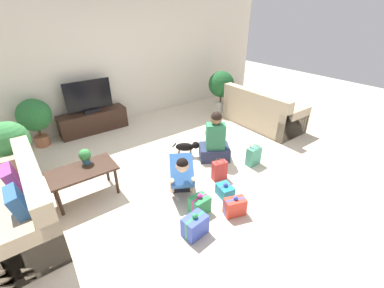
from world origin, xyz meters
The scene contains 20 objects.
ground_plane centered at (0.00, 0.00, 0.00)m, with size 16.00×16.00×0.00m, color beige.
wall_back centered at (0.00, 2.63, 1.30)m, with size 8.40×0.06×2.60m.
sofa_left centered at (-2.41, 0.09, 0.30)m, with size 0.86×1.74×0.84m.
sofa_right centered at (2.41, 0.38, 0.30)m, with size 0.86×1.74×0.84m.
coffee_table centered at (-1.56, 0.24, 0.40)m, with size 0.89×0.51×0.46m.
tv_console centered at (-0.74, 2.36, 0.23)m, with size 1.39×0.39×0.45m.
tv centered at (-0.74, 2.36, 0.75)m, with size 0.94×0.20×0.66m.
potted_plant_back_left centered at (-1.79, 2.31, 0.61)m, with size 0.60×0.60×0.95m.
potted_plant_corner_right centered at (2.27, 1.60, 0.68)m, with size 0.64×0.64×1.03m.
potted_plant_corner_left centered at (-2.27, 1.31, 0.61)m, with size 0.58×0.58×0.96m.
person_kneeling centered at (-0.40, -0.48, 0.31)m, with size 0.64×0.78×0.73m.
person_sitting centered at (0.59, -0.09, 0.33)m, with size 0.65×0.62×0.92m.
dog centered at (0.26, 0.28, 0.19)m, with size 0.42×0.35×0.29m.
gift_box_a centered at (-0.11, -1.30, 0.12)m, with size 0.31×0.24×0.30m.
gift_box_b centered at (-0.74, -1.26, 0.13)m, with size 0.31×0.23×0.32m.
gift_box_c centered at (-0.46, -0.99, 0.12)m, with size 0.25×0.21×0.30m.
gift_box_d centered at (0.04, -0.95, 0.09)m, with size 0.23×0.28×0.23m.
gift_bag_a centered at (0.26, -0.59, 0.16)m, with size 0.25×0.18×0.34m.
gift_bag_b centered at (1.01, -0.63, 0.17)m, with size 0.25×0.16×0.35m.
tabletop_plant centered at (-1.45, 0.36, 0.58)m, with size 0.17×0.17×0.22m.
Camera 1 is at (-2.10, -3.02, 2.45)m, focal length 24.00 mm.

